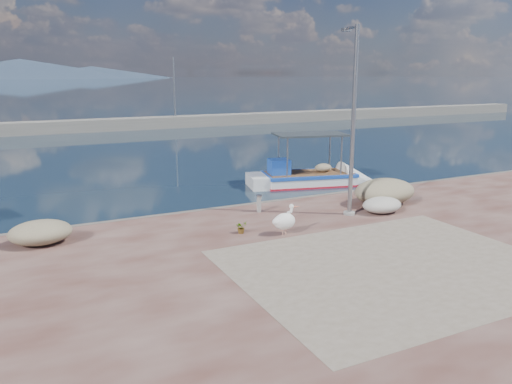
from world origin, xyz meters
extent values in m
plane|color=#162635|center=(0.00, 0.00, 0.00)|extent=(1400.00, 1400.00, 0.00)
cube|color=#492620|center=(0.00, -6.00, 0.25)|extent=(44.00, 22.00, 0.50)
cube|color=gray|center=(1.00, -3.00, 0.50)|extent=(9.00, 7.00, 0.01)
cube|color=gray|center=(0.00, 40.00, 0.60)|extent=(120.00, 2.20, 1.20)
cylinder|color=gray|center=(8.00, 40.00, 4.00)|extent=(0.16, 0.16, 7.00)
cone|color=#28384C|center=(10.00, 650.00, 11.00)|extent=(280.00, 280.00, 22.00)
cone|color=#28384C|center=(90.00, 650.00, 7.00)|extent=(200.00, 200.00, 14.00)
cube|color=white|center=(5.69, 8.98, 0.09)|extent=(6.95, 3.63, 1.09)
cube|color=#1B48AF|center=(5.69, 8.98, 0.57)|extent=(5.16, 3.28, 0.16)
cube|color=#A91424|center=(5.69, 8.98, 0.02)|extent=(5.16, 3.25, 0.14)
cube|color=#1B48AF|center=(4.08, 9.36, 1.03)|extent=(1.24, 1.24, 0.80)
cube|color=#252C30|center=(5.69, 8.98, 2.69)|extent=(4.02, 2.84, 0.09)
cylinder|color=tan|center=(-0.46, 0.83, 0.63)|extent=(0.03, 0.03, 0.26)
cylinder|color=tan|center=(-0.33, 0.84, 0.63)|extent=(0.03, 0.03, 0.26)
ellipsoid|color=white|center=(-0.40, 0.83, 0.97)|extent=(0.82, 0.55, 0.56)
cylinder|color=white|center=(-0.16, 0.85, 1.25)|extent=(0.19, 0.12, 0.48)
sphere|color=white|center=(-0.12, 0.86, 1.45)|extent=(0.16, 0.16, 0.16)
cone|color=#EB7A5B|center=(0.07, 0.88, 1.41)|extent=(0.39, 0.12, 0.12)
cylinder|color=gray|center=(3.07, 1.88, 4.00)|extent=(0.16, 0.16, 7.00)
cylinder|color=gray|center=(3.07, 1.88, 0.55)|extent=(0.44, 0.44, 0.10)
cube|color=gray|center=(3.07, 2.53, 7.35)|extent=(0.35, 0.18, 0.12)
cylinder|color=gray|center=(0.10, 3.73, 0.83)|extent=(0.17, 0.17, 0.66)
cylinder|color=gray|center=(0.10, 3.73, 1.16)|extent=(0.23, 0.23, 0.06)
cylinder|color=gray|center=(-7.85, 3.71, 0.82)|extent=(0.16, 0.16, 0.63)
cylinder|color=gray|center=(-7.85, 3.71, 1.13)|extent=(0.22, 0.22, 0.05)
imported|color=#33722D|center=(-1.64, 1.62, 0.71)|extent=(0.47, 0.43, 0.43)
ellipsoid|color=tan|center=(5.31, 2.53, 1.03)|extent=(2.71, 1.94, 1.06)
ellipsoid|color=tan|center=(-7.82, 3.46, 0.88)|extent=(1.94, 1.51, 0.75)
ellipsoid|color=beige|center=(4.35, 1.53, 0.81)|extent=(1.63, 1.22, 0.61)
camera|label=1|loc=(-8.34, -13.12, 5.81)|focal=35.00mm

